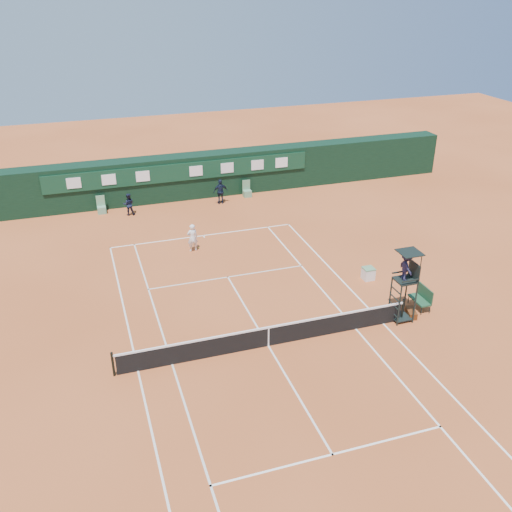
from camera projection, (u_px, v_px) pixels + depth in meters
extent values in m
plane|color=#C55E2E|center=(268.00, 346.00, 24.14)|extent=(90.00, 90.00, 0.00)
cube|color=white|center=(203.00, 236.00, 34.25)|extent=(11.05, 0.08, 0.01)
cube|color=white|center=(383.00, 324.00, 25.67)|extent=(0.08, 23.85, 0.01)
cube|color=silver|center=(138.00, 371.00, 22.62)|extent=(0.08, 23.85, 0.01)
cube|color=white|center=(356.00, 329.00, 25.29)|extent=(0.08, 23.85, 0.01)
cube|color=silver|center=(172.00, 364.00, 23.00)|extent=(0.08, 23.85, 0.01)
cube|color=silver|center=(228.00, 277.00, 29.59)|extent=(8.31, 0.08, 0.01)
cube|color=white|center=(332.00, 454.00, 18.70)|extent=(8.31, 0.08, 0.01)
cube|color=silver|center=(268.00, 346.00, 24.14)|extent=(0.08, 12.88, 0.01)
cube|color=silver|center=(204.00, 237.00, 34.12)|extent=(0.08, 0.30, 0.01)
cube|color=black|center=(268.00, 337.00, 23.94)|extent=(12.60, 0.04, 0.90)
cube|color=white|center=(269.00, 327.00, 23.73)|extent=(12.80, 0.06, 0.08)
cube|color=white|center=(268.00, 337.00, 23.94)|extent=(0.06, 0.05, 0.92)
cylinder|color=black|center=(402.00, 310.00, 25.68)|extent=(0.10, 0.10, 1.10)
cylinder|color=black|center=(113.00, 364.00, 22.12)|extent=(0.10, 0.10, 1.10)
cube|color=black|center=(179.00, 177.00, 39.43)|extent=(40.00, 1.50, 3.00)
cube|color=#0E3622|center=(181.00, 172.00, 38.47)|extent=(18.00, 0.10, 1.20)
cube|color=white|center=(74.00, 183.00, 36.46)|extent=(0.90, 0.04, 0.70)
cube|color=white|center=(109.00, 180.00, 37.08)|extent=(0.90, 0.04, 0.70)
cube|color=white|center=(143.00, 176.00, 37.69)|extent=(0.90, 0.04, 0.70)
cube|color=white|center=(196.00, 171.00, 38.69)|extent=(0.90, 0.04, 0.70)
cube|color=white|center=(227.00, 168.00, 39.30)|extent=(0.90, 0.04, 0.70)
cube|color=silver|center=(257.00, 165.00, 39.91)|extent=(0.90, 0.04, 0.70)
cube|color=white|center=(282.00, 163.00, 40.41)|extent=(0.90, 0.04, 0.70)
cube|color=#639873|center=(102.00, 210.00, 37.36)|extent=(0.55, 0.50, 0.46)
cube|color=#62966A|center=(100.00, 201.00, 37.29)|extent=(0.55, 0.06, 0.70)
cube|color=#5F926C|center=(247.00, 193.00, 40.14)|extent=(0.55, 0.50, 0.46)
cube|color=#578560|center=(246.00, 185.00, 40.07)|extent=(0.55, 0.06, 0.70)
cylinder|color=black|center=(399.00, 306.00, 25.09)|extent=(0.07, 0.07, 2.00)
cylinder|color=black|center=(390.00, 298.00, 25.77)|extent=(0.07, 0.07, 2.00)
cylinder|color=black|center=(415.00, 304.00, 25.31)|extent=(0.07, 0.07, 2.00)
cylinder|color=black|center=(405.00, 295.00, 25.99)|extent=(0.07, 0.07, 2.00)
cube|color=black|center=(405.00, 280.00, 25.07)|extent=(0.85, 0.85, 0.08)
cube|color=black|center=(414.00, 271.00, 25.00)|extent=(0.06, 0.85, 0.80)
cube|color=black|center=(411.00, 281.00, 24.62)|extent=(0.85, 0.05, 0.06)
cube|color=black|center=(401.00, 272.00, 25.34)|extent=(0.85, 0.05, 0.06)
cylinder|color=black|center=(421.00, 266.00, 24.46)|extent=(0.04, 0.04, 1.00)
cylinder|color=black|center=(410.00, 258.00, 25.14)|extent=(0.04, 0.04, 1.00)
cube|color=black|center=(410.00, 252.00, 24.48)|extent=(0.95, 0.95, 0.04)
cube|color=black|center=(400.00, 317.00, 25.92)|extent=(0.80, 0.80, 0.05)
cube|color=black|center=(393.00, 313.00, 25.69)|extent=(0.04, 0.80, 0.04)
cube|color=black|center=(394.00, 306.00, 25.52)|extent=(0.04, 0.80, 0.04)
cube|color=black|center=(395.00, 298.00, 25.34)|extent=(0.04, 0.80, 0.04)
cube|color=black|center=(396.00, 290.00, 25.16)|extent=(0.04, 0.80, 0.04)
imported|color=#1B1932|center=(406.00, 267.00, 24.76)|extent=(0.47, 0.82, 1.28)
cube|color=#1B452B|center=(420.00, 300.00, 26.66)|extent=(0.55, 1.20, 0.08)
cube|color=#183E25|center=(425.00, 293.00, 26.57)|extent=(0.06, 1.20, 0.60)
cylinder|color=black|center=(421.00, 311.00, 26.24)|extent=(0.04, 0.04, 0.41)
cylinder|color=black|center=(430.00, 309.00, 26.36)|extent=(0.04, 0.04, 0.41)
cylinder|color=black|center=(408.00, 299.00, 27.18)|extent=(0.04, 0.04, 0.41)
cylinder|color=black|center=(417.00, 298.00, 27.30)|extent=(0.04, 0.04, 0.41)
cube|color=black|center=(411.00, 313.00, 26.20)|extent=(0.57, 0.89, 0.31)
cube|color=silver|center=(368.00, 274.00, 29.28)|extent=(0.55, 0.55, 0.60)
cube|color=#5C8D61|center=(369.00, 268.00, 29.13)|extent=(0.57, 0.57, 0.05)
sphere|color=#C2CE30|center=(199.00, 248.00, 32.70)|extent=(0.06, 0.06, 0.06)
imported|color=white|center=(192.00, 238.00, 32.03)|extent=(0.63, 0.45, 1.64)
imported|color=black|center=(129.00, 204.00, 36.87)|extent=(0.79, 0.65, 1.47)
imported|color=black|center=(221.00, 192.00, 38.66)|extent=(1.03, 0.48, 1.72)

